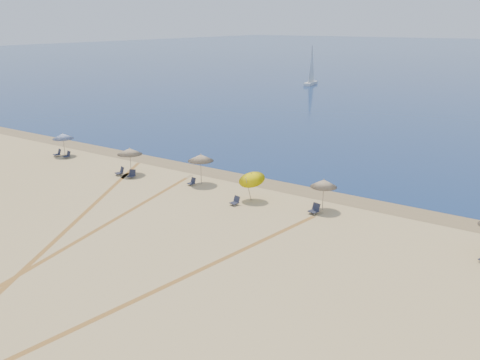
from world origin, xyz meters
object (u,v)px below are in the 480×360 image
(chair_5, at_px, (235,201))
(chair_6, at_px, (315,209))
(chair_3, at_px, (132,174))
(umbrella_1, at_px, (130,151))
(chair_1, at_px, (67,155))
(chair_0, at_px, (58,153))
(chair_2, at_px, (120,172))
(sailboat_0, at_px, (311,73))
(chair_4, at_px, (192,182))
(umbrella_4, at_px, (324,183))
(umbrella_0, at_px, (63,136))
(umbrella_2, at_px, (201,158))
(umbrella_3, at_px, (251,177))

(chair_5, distance_m, chair_6, 6.01)
(chair_3, distance_m, chair_5, 11.51)
(umbrella_1, height_order, chair_1, umbrella_1)
(chair_0, height_order, chair_2, chair_0)
(chair_1, xyz_separation_m, chair_5, (21.82, -1.74, -0.01))
(umbrella_1, xyz_separation_m, chair_0, (-10.80, 0.31, -1.81))
(chair_3, relative_size, sailboat_0, 0.10)
(chair_4, relative_size, chair_6, 0.83)
(umbrella_4, distance_m, chair_6, 2.00)
(chair_1, bearing_deg, umbrella_1, 7.77)
(umbrella_0, bearing_deg, chair_4, -0.81)
(umbrella_2, height_order, chair_1, umbrella_2)
(umbrella_2, height_order, chair_0, umbrella_2)
(chair_1, bearing_deg, chair_2, 2.91)
(umbrella_3, xyz_separation_m, chair_5, (-0.48, -1.44, -1.64))
(chair_0, relative_size, chair_5, 1.19)
(chair_2, relative_size, chair_6, 1.06)
(umbrella_3, bearing_deg, chair_5, -108.56)
(chair_3, height_order, sailboat_0, sailboat_0)
(umbrella_1, xyz_separation_m, umbrella_4, (18.29, 1.35, -0.06))
(chair_3, bearing_deg, chair_2, 158.97)
(umbrella_2, xyz_separation_m, chair_0, (-17.85, -0.99, -1.99))
(chair_4, bearing_deg, umbrella_1, -163.40)
(umbrella_1, xyz_separation_m, umbrella_2, (7.05, 1.30, 0.18))
(chair_2, bearing_deg, chair_0, -163.89)
(chair_2, bearing_deg, chair_5, 19.45)
(chair_6, bearing_deg, umbrella_4, 92.54)
(umbrella_4, distance_m, chair_0, 29.16)
(umbrella_4, relative_size, chair_1, 3.18)
(chair_5, height_order, sailboat_0, sailboat_0)
(chair_4, bearing_deg, umbrella_0, -169.49)
(sailboat_0, bearing_deg, umbrella_2, -79.61)
(umbrella_1, height_order, chair_4, umbrella_1)
(umbrella_1, bearing_deg, chair_3, -40.97)
(chair_1, xyz_separation_m, chair_4, (16.09, 0.16, -0.03))
(chair_3, relative_size, chair_5, 1.15)
(chair_0, height_order, chair_6, same)
(umbrella_3, bearing_deg, umbrella_0, 178.26)
(chair_1, relative_size, chair_3, 0.88)
(umbrella_4, xyz_separation_m, chair_0, (-29.09, -1.04, -1.75))
(umbrella_2, height_order, sailboat_0, sailboat_0)
(umbrella_1, bearing_deg, umbrella_2, 10.47)
(chair_2, relative_size, chair_3, 1.04)
(umbrella_2, bearing_deg, chair_4, -122.92)
(umbrella_1, relative_size, chair_5, 3.32)
(umbrella_2, bearing_deg, umbrella_1, -169.53)
(umbrella_0, xyz_separation_m, chair_6, (28.51, -0.44, -1.74))
(chair_1, xyz_separation_m, chair_2, (8.89, -1.18, 0.02))
(chair_2, xyz_separation_m, chair_4, (7.20, 1.34, -0.05))
(chair_2, distance_m, sailboat_0, 71.34)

